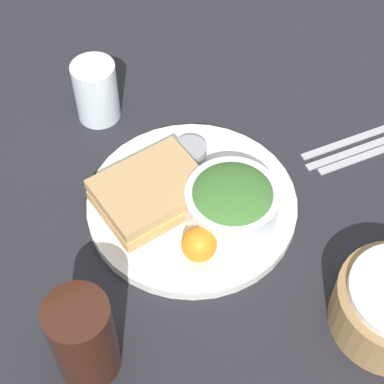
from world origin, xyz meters
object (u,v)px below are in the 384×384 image
Objects in this scene: drink_glass at (83,338)px; salad_bowl at (232,201)px; sandwich at (151,192)px; water_glass at (96,91)px; knife at (355,149)px; spoon at (361,157)px; dressing_cup at (190,154)px; plate at (192,204)px; fork at (349,141)px.

salad_bowl is at bearing -153.71° from drink_glass.
salad_bowl is (-0.09, 0.07, 0.01)m from sandwich.
water_glass is at bearing -109.64° from drink_glass.
sandwich is at bearing 93.04° from water_glass.
knife is at bearing -160.64° from drink_glass.
sandwich is 1.12× the size of spoon.
drink_glass is 1.31× the size of water_glass.
dressing_cup is at bearing -134.55° from drink_glass.
sandwich is 0.24m from drink_glass.
spoon is at bearing 176.91° from plate.
knife is 0.02m from spoon.
water_glass is (0.10, -0.28, 0.00)m from salad_bowl.
sandwich is 1.28× the size of salad_bowl.
drink_glass is 0.51m from knife.
water_glass reaches higher than plate.
fork is 1.11× the size of spoon.
salad_bowl is at bearing -173.46° from spoon.
knife is at bearing -90.00° from fork.
dressing_cup is 0.29× the size of fork.
dressing_cup is 0.28× the size of knife.
spoon is 1.47× the size of water_glass.
drink_glass is 0.81× the size of fork.
spoon is at bearing -90.00° from fork.
knife is (-0.48, -0.17, -0.06)m from drink_glass.
knife is (-0.24, -0.05, -0.05)m from salad_bowl.
dressing_cup is 0.26m from knife.
sandwich is at bearing 179.32° from fork.
plate is at bearing 105.49° from water_glass.
knife is at bearing 146.12° from water_glass.
dressing_cup is 0.33m from drink_glass.
salad_bowl is 0.78× the size of fork.
salad_bowl is 0.24m from knife.
dressing_cup reaches higher than plate.
water_glass reaches higher than dressing_cup.
sandwich reaches higher than fork.
water_glass is (0.34, -0.21, 0.05)m from fork.
plate reaches higher than knife.
sandwich is 3.43× the size of dressing_cup.
water_glass reaches higher than knife.
sandwich is 0.09m from dressing_cup.
fork and knife have the same top height.
dressing_cup is (-0.03, -0.07, 0.02)m from plate.
drink_glass is 0.77× the size of knife.
fork is 0.95× the size of knife.
dressing_cup is 0.26m from fork.
sandwich is 0.96× the size of knife.
fork is at bearing -175.62° from plate.
water_glass is at bearing -69.31° from salad_bowl.
knife is (-0.25, 0.07, -0.03)m from dressing_cup.
water_glass is at bearing 145.48° from knife.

